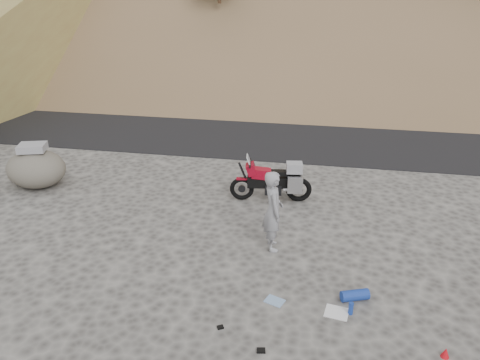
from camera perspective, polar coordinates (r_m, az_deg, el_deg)
name	(u,v)px	position (r m, az deg, el deg)	size (l,w,h in m)	color
ground	(263,260)	(9.91, 2.88, -9.75)	(140.00, 140.00, 0.00)	#43403E
road	(295,130)	(18.07, 6.72, 6.12)	(120.00, 7.00, 0.05)	black
motorcycle	(275,181)	(12.14, 4.24, -0.17)	(2.13, 0.79, 1.27)	black
man	(272,247)	(10.35, 3.90, -8.16)	(0.65, 0.43, 1.79)	gray
boulder	(36,168)	(14.10, -23.60, 1.32)	(1.72, 1.50, 1.23)	#555049
gear_white_cloth	(337,312)	(8.74, 11.69, -15.53)	(0.41, 0.36, 0.01)	white
gear_blue_mat	(355,295)	(9.04, 13.82, -13.48)	(0.21, 0.21, 0.51)	navy
gear_bottle	(351,308)	(8.70, 13.36, -14.99)	(0.09, 0.09, 0.24)	navy
gear_funnel	(446,353)	(8.39, 23.77, -18.70)	(0.13, 0.13, 0.17)	red
gear_glove_a	(261,351)	(7.89, 2.58, -20.05)	(0.14, 0.10, 0.04)	black
gear_glove_b	(220,327)	(8.28, -2.41, -17.50)	(0.11, 0.08, 0.04)	black
gear_blue_cloth	(275,301)	(8.84, 4.24, -14.48)	(0.34, 0.25, 0.01)	#809FC7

